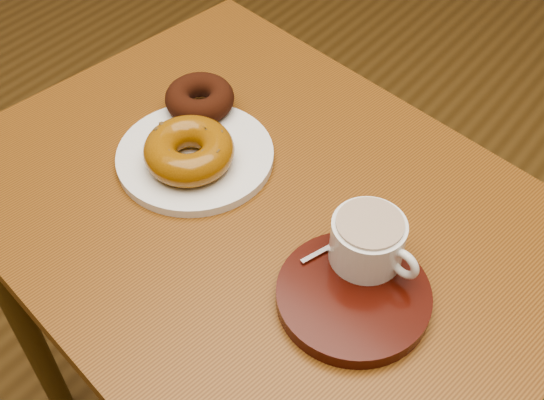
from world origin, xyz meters
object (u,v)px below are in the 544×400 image
Objects in this scene: saucer at (353,296)px; cafe_table at (260,260)px; donut_plate at (195,156)px; coffee_cup at (369,241)px.

cafe_table is at bearing 164.25° from saucer.
cafe_table is at bearing -4.50° from donut_plate.
coffee_cup is at bearing -2.15° from donut_plate.
coffee_cup reaches higher than saucer.
saucer is 1.54× the size of coffee_cup.
cafe_table is 4.96× the size of saucer.
coffee_cup is (0.27, -0.01, 0.04)m from donut_plate.
donut_plate is 1.22× the size of saucer.
coffee_cup reaches higher than cafe_table.
donut_plate is 0.29m from saucer.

